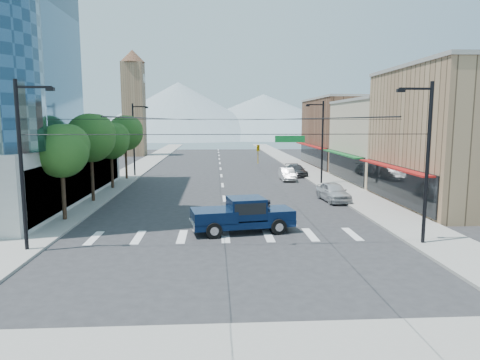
# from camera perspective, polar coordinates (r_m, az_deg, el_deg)

# --- Properties ---
(ground) EXTENTS (160.00, 160.00, 0.00)m
(ground) POSITION_cam_1_polar(r_m,az_deg,el_deg) (24.59, -1.40, -8.41)
(ground) COLOR #28282B
(ground) RESTS_ON ground
(sidewalk_left) EXTENTS (4.00, 120.00, 0.15)m
(sidewalk_left) POSITION_cam_1_polar(r_m,az_deg,el_deg) (64.93, -13.29, 1.67)
(sidewalk_left) COLOR gray
(sidewalk_left) RESTS_ON ground
(sidewalk_right) EXTENTS (4.00, 120.00, 0.15)m
(sidewalk_right) POSITION_cam_1_polar(r_m,az_deg,el_deg) (65.22, 7.97, 1.83)
(sidewalk_right) COLOR gray
(sidewalk_right) RESTS_ON ground
(sidewalk_cross) EXTENTS (28.00, 4.00, 0.15)m
(sidewalk_cross) POSITION_cam_1_polar(r_m,az_deg,el_deg) (13.48, 0.50, -22.59)
(sidewalk_cross) COLOR gray
(sidewalk_cross) RESTS_ON ground
(shop_near) EXTENTS (12.00, 14.00, 11.00)m
(shop_near) POSITION_cam_1_polar(r_m,az_deg,el_deg) (39.53, 28.49, 4.92)
(shop_near) COLOR #8C6B4C
(shop_near) RESTS_ON ground
(shop_mid) EXTENTS (12.00, 14.00, 9.00)m
(shop_mid) POSITION_cam_1_polar(r_m,az_deg,el_deg) (51.99, 20.29, 4.78)
(shop_mid) COLOR tan
(shop_mid) RESTS_ON ground
(shop_far) EXTENTS (12.00, 18.00, 10.00)m
(shop_far) POSITION_cam_1_polar(r_m,az_deg,el_deg) (66.93, 14.82, 6.03)
(shop_far) COLOR brown
(shop_far) RESTS_ON ground
(clock_tower) EXTENTS (4.80, 4.80, 20.40)m
(clock_tower) POSITION_cam_1_polar(r_m,az_deg,el_deg) (87.10, -13.98, 10.15)
(clock_tower) COLOR #8C6B4C
(clock_tower) RESTS_ON ground
(mountain_left) EXTENTS (80.00, 80.00, 22.00)m
(mountain_left) POSITION_cam_1_polar(r_m,az_deg,el_deg) (174.21, -8.15, 9.20)
(mountain_left) COLOR gray
(mountain_left) RESTS_ON ground
(mountain_right) EXTENTS (90.00, 90.00, 18.00)m
(mountain_right) POSITION_cam_1_polar(r_m,az_deg,el_deg) (184.77, 3.13, 8.57)
(mountain_right) COLOR gray
(mountain_right) RESTS_ON ground
(tree_near) EXTENTS (3.65, 3.64, 6.71)m
(tree_near) POSITION_cam_1_polar(r_m,az_deg,el_deg) (31.47, -22.48, 3.82)
(tree_near) COLOR black
(tree_near) RESTS_ON ground
(tree_midnear) EXTENTS (4.09, 4.09, 7.52)m
(tree_midnear) POSITION_cam_1_polar(r_m,az_deg,el_deg) (38.12, -19.10, 5.50)
(tree_midnear) COLOR black
(tree_midnear) RESTS_ON ground
(tree_midfar) EXTENTS (3.65, 3.64, 6.71)m
(tree_midfar) POSITION_cam_1_polar(r_m,az_deg,el_deg) (44.92, -16.66, 5.14)
(tree_midfar) COLOR black
(tree_midfar) RESTS_ON ground
(tree_far) EXTENTS (4.09, 4.09, 7.52)m
(tree_far) POSITION_cam_1_polar(r_m,az_deg,el_deg) (51.73, -14.91, 6.20)
(tree_far) COLOR black
(tree_far) RESTS_ON ground
(signal_rig) EXTENTS (21.80, 0.20, 9.00)m
(signal_rig) POSITION_cam_1_polar(r_m,az_deg,el_deg) (22.72, -0.87, 2.18)
(signal_rig) COLOR black
(signal_rig) RESTS_ON ground
(lamp_pole_nw) EXTENTS (2.00, 0.25, 9.00)m
(lamp_pole_nw) POSITION_cam_1_polar(r_m,az_deg,el_deg) (54.53, -13.87, 5.62)
(lamp_pole_nw) COLOR black
(lamp_pole_nw) RESTS_ON ground
(lamp_pole_ne) EXTENTS (2.00, 0.25, 9.00)m
(lamp_pole_ne) POSITION_cam_1_polar(r_m,az_deg,el_deg) (47.05, 10.78, 5.38)
(lamp_pole_ne) COLOR black
(lamp_pole_ne) RESTS_ON ground
(pickup_truck) EXTENTS (6.71, 3.34, 2.17)m
(pickup_truck) POSITION_cam_1_polar(r_m,az_deg,el_deg) (26.70, 0.29, -4.59)
(pickup_truck) COLOR #071636
(pickup_truck) RESTS_ON ground
(pedestrian) EXTENTS (0.61, 0.77, 1.85)m
(pedestrian) POSITION_cam_1_polar(r_m,az_deg,el_deg) (27.91, 3.85, -4.49)
(pedestrian) COLOR black
(pedestrian) RESTS_ON ground
(parked_car_near) EXTENTS (2.32, 4.94, 1.63)m
(parked_car_near) POSITION_cam_1_polar(r_m,az_deg,el_deg) (37.78, 12.34, -1.55)
(parked_car_near) COLOR silver
(parked_car_near) RESTS_ON ground
(parked_car_mid) EXTENTS (1.54, 4.35, 1.43)m
(parked_car_mid) POSITION_cam_1_polar(r_m,az_deg,el_deg) (50.10, 6.30, 0.77)
(parked_car_mid) COLOR silver
(parked_car_mid) RESTS_ON ground
(parked_car_far) EXTENTS (2.39, 5.02, 1.41)m
(parked_car_far) POSITION_cam_1_polar(r_m,az_deg,el_deg) (54.09, 7.52, 1.27)
(parked_car_far) COLOR #353437
(parked_car_far) RESTS_ON ground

